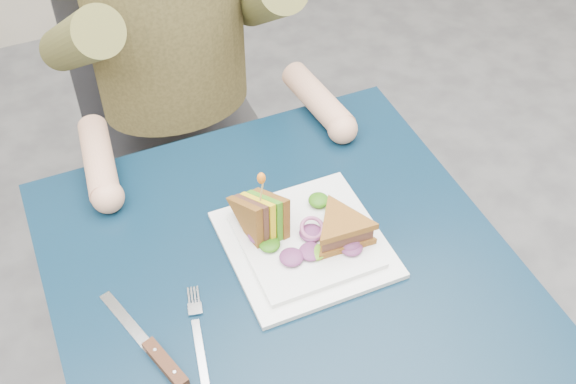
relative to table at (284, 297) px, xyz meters
name	(u,v)px	position (x,y,z in m)	size (l,w,h in m)	color
table	(284,297)	(0.00, 0.00, 0.00)	(0.75, 0.75, 0.73)	black
chair	(169,100)	(0.00, 0.74, -0.11)	(0.42, 0.40, 0.93)	#47474C
plate	(305,243)	(0.05, 0.03, 0.09)	(0.26, 0.26, 0.02)	white
sandwich_flat	(342,229)	(0.11, 0.01, 0.12)	(0.13, 0.13, 0.05)	brown
sandwich_upright	(263,217)	(-0.01, 0.08, 0.13)	(0.08, 0.14, 0.14)	brown
fork	(198,336)	(-0.17, -0.07, 0.08)	(0.05, 0.18, 0.01)	silver
knife	(158,355)	(-0.24, -0.08, 0.09)	(0.09, 0.22, 0.02)	silver
toothpick	(262,191)	(-0.01, 0.08, 0.20)	(0.00, 0.00, 0.06)	tan
toothpick_frill	(261,178)	(-0.01, 0.08, 0.23)	(0.01, 0.01, 0.02)	orange
lettuce_spill	(305,230)	(0.06, 0.04, 0.11)	(0.15, 0.13, 0.02)	#337A14
onion_ring	(312,228)	(0.07, 0.04, 0.11)	(0.04, 0.04, 0.01)	#9E4C7A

